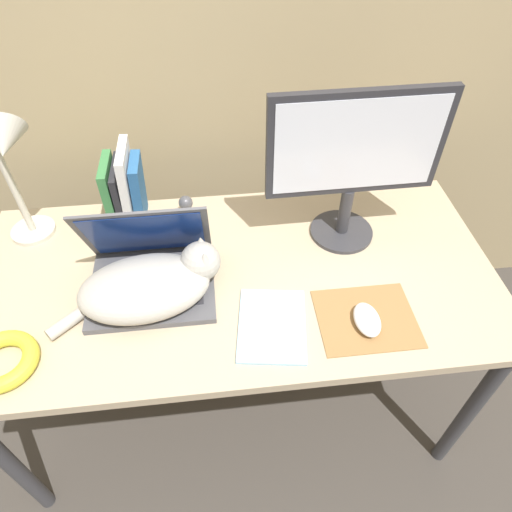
% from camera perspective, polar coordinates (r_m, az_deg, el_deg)
% --- Properties ---
extents(ground_plane, '(12.00, 12.00, 0.00)m').
position_cam_1_polar(ground_plane, '(1.75, -0.60, -27.41)').
color(ground_plane, '#3D3833').
extents(desk, '(1.46, 0.71, 0.72)m').
position_cam_1_polar(desk, '(1.34, -2.43, -4.19)').
color(desk, tan).
rests_on(desk, ground_plane).
extents(laptop, '(0.33, 0.27, 0.26)m').
position_cam_1_polar(laptop, '(1.25, -13.02, -1.74)').
color(laptop, '#4C4C51').
rests_on(laptop, desk).
extents(cat, '(0.45, 0.26, 0.14)m').
position_cam_1_polar(cat, '(1.20, -12.98, -3.51)').
color(cat, '#B2ADA3').
rests_on(cat, desk).
extents(external_monitor, '(0.47, 0.19, 0.46)m').
position_cam_1_polar(external_monitor, '(1.26, 12.21, 11.77)').
color(external_monitor, '#333338').
rests_on(external_monitor, desk).
extents(mousepad, '(0.25, 0.21, 0.00)m').
position_cam_1_polar(mousepad, '(1.21, 13.61, -7.57)').
color(mousepad, olive).
rests_on(mousepad, desk).
extents(computer_mouse, '(0.07, 0.11, 0.03)m').
position_cam_1_polar(computer_mouse, '(1.19, 13.72, -7.72)').
color(computer_mouse, silver).
rests_on(computer_mouse, mousepad).
extents(book_row, '(0.11, 0.16, 0.25)m').
position_cam_1_polar(book_row, '(1.43, -16.08, 7.87)').
color(book_row, '#387A42').
rests_on(book_row, desk).
extents(desk_lamp, '(0.17, 0.17, 0.41)m').
position_cam_1_polar(desk_lamp, '(1.37, -28.38, 10.33)').
color(desk_lamp, beige).
rests_on(desk_lamp, desk).
extents(cable_coil, '(0.17, 0.17, 0.04)m').
position_cam_1_polar(cable_coil, '(1.24, -29.17, -11.41)').
color(cable_coil, gold).
rests_on(cable_coil, desk).
extents(notepad, '(0.20, 0.25, 0.01)m').
position_cam_1_polar(notepad, '(1.17, 2.01, -8.65)').
color(notepad, '#99C6E0').
rests_on(notepad, desk).
extents(webcam, '(0.04, 0.04, 0.07)m').
position_cam_1_polar(webcam, '(1.45, -8.77, 6.50)').
color(webcam, '#232328').
rests_on(webcam, desk).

